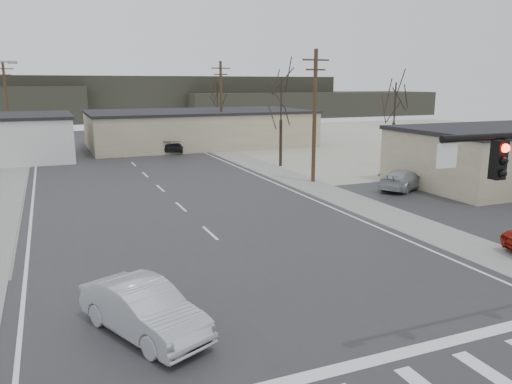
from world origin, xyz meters
TOP-DOWN VIEW (x-y plane):
  - ground at (0.00, 0.00)m, footprint 140.00×140.00m
  - main_road at (0.00, 15.00)m, footprint 18.00×110.00m
  - cross_road at (0.00, 0.00)m, footprint 90.00×10.00m
  - sidewalk_right at (10.60, 20.00)m, footprint 3.00×90.00m
  - building_right_far at (10.00, 44.00)m, footprint 26.30×14.30m
  - building_lot at (24.00, 12.00)m, footprint 14.30×10.30m
  - upole_left_d at (-11.50, 52.00)m, footprint 2.20×0.30m
  - upole_right_a at (11.50, 18.00)m, footprint 2.20×0.30m
  - upole_right_b at (11.50, 40.00)m, footprint 2.20×0.30m
  - tree_right_mid at (12.50, 26.00)m, footprint 3.74×3.74m
  - tree_right_far at (15.00, 52.00)m, footprint 3.52×3.52m
  - tree_lot at (22.00, 22.00)m, footprint 3.52×3.52m
  - hill_center at (15.00, 96.00)m, footprint 80.00×18.00m
  - hill_right at (50.00, 90.00)m, footprint 60.00×18.00m
  - sedan_crossing at (-4.98, -1.23)m, footprint 3.52×5.09m
  - car_far_a at (5.74, 38.96)m, footprint 3.93×5.69m
  - car_far_b at (-0.15, 57.99)m, footprint 2.64×4.84m
  - car_parked_silver at (16.07, 12.92)m, footprint 5.26×3.97m

SIDE VIEW (x-z plane):
  - ground at x=0.00m, z-range 0.00..0.00m
  - cross_road at x=0.00m, z-range 0.00..0.04m
  - main_road at x=0.00m, z-range 0.00..0.05m
  - sidewalk_right at x=10.60m, z-range 0.00..0.06m
  - car_parked_silver at x=16.07m, z-range 0.03..1.45m
  - car_far_a at x=5.74m, z-range 0.05..1.57m
  - car_far_b at x=-0.15m, z-range 0.05..1.61m
  - sedan_crossing at x=-4.98m, z-range 0.05..1.64m
  - building_right_far at x=10.00m, z-range 0.00..4.30m
  - building_lot at x=24.00m, z-range 0.01..4.31m
  - hill_right at x=50.00m, z-range 0.00..5.50m
  - hill_center at x=15.00m, z-range 0.00..9.00m
  - upole_left_d at x=-11.50m, z-range 0.22..10.22m
  - upole_right_a at x=11.50m, z-range 0.22..10.22m
  - upole_right_b at x=11.50m, z-range 0.22..10.22m
  - tree_right_far at x=15.00m, z-range 1.66..9.50m
  - tree_lot at x=22.00m, z-range 1.66..9.50m
  - tree_right_mid at x=12.50m, z-range 1.77..10.10m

